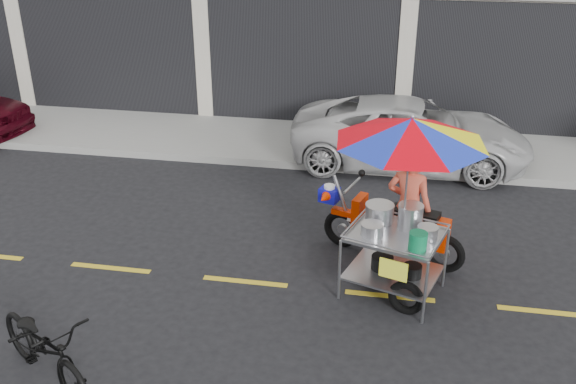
# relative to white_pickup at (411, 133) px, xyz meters

# --- Properties ---
(ground) EXTENTS (90.00, 90.00, 0.00)m
(ground) POSITION_rel_white_pickup_xyz_m (-0.20, -4.70, -0.64)
(ground) COLOR black
(sidewalk) EXTENTS (45.00, 3.00, 0.15)m
(sidewalk) POSITION_rel_white_pickup_xyz_m (-0.20, 0.80, -0.57)
(sidewalk) COLOR gray
(sidewalk) RESTS_ON ground
(centerline) EXTENTS (42.00, 0.10, 0.01)m
(centerline) POSITION_rel_white_pickup_xyz_m (-0.20, -4.70, -0.64)
(centerline) COLOR gold
(centerline) RESTS_ON ground
(white_pickup) EXTENTS (4.61, 2.13, 1.28)m
(white_pickup) POSITION_rel_white_pickup_xyz_m (0.00, 0.00, 0.00)
(white_pickup) COLOR silver
(white_pickup) RESTS_ON ground
(near_bicycle) EXTENTS (1.85, 1.51, 0.95)m
(near_bicycle) POSITION_rel_white_pickup_xyz_m (-3.86, -7.03, -0.17)
(near_bicycle) COLOR black
(near_bicycle) RESTS_ON ground
(food_vendor_rig) EXTENTS (2.49, 2.50, 2.53)m
(food_vendor_rig) POSITION_rel_white_pickup_xyz_m (-0.11, -4.25, 0.95)
(food_vendor_rig) COLOR black
(food_vendor_rig) RESTS_ON ground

